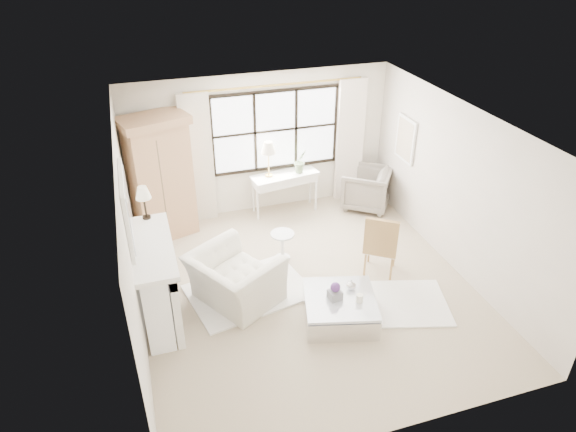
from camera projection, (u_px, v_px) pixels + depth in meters
name	position (u px, v px, depth m)	size (l,w,h in m)	color
floor	(307.00, 288.00, 8.08)	(5.50, 5.50, 0.00)	#BCA88C
ceiling	(311.00, 125.00, 6.72)	(5.50, 5.50, 0.00)	white
wall_back	(260.00, 144.00, 9.66)	(5.00, 5.00, 0.00)	white
wall_front	(401.00, 345.00, 5.13)	(5.00, 5.00, 0.00)	beige
wall_left	(130.00, 242.00, 6.75)	(5.50, 5.50, 0.00)	beige
wall_right	(459.00, 190.00, 8.05)	(5.50, 5.50, 0.00)	beige
window_pane	(276.00, 130.00, 9.60)	(2.40, 0.02, 1.50)	white
window_frame	(276.00, 130.00, 9.59)	(2.50, 0.04, 1.50)	black
curtain_rod	(276.00, 85.00, 9.11)	(0.04, 0.04, 3.30)	#A8863A
curtain_left	(198.00, 160.00, 9.33)	(0.55, 0.10, 2.47)	beige
curtain_right	(350.00, 141.00, 10.11)	(0.55, 0.10, 2.47)	white
fireplace	(155.00, 282.00, 7.16)	(0.58, 1.66, 1.26)	white
mirror_frame	(127.00, 210.00, 6.51)	(0.05, 1.15, 0.95)	white
mirror_glass	(129.00, 209.00, 6.52)	(0.02, 1.00, 0.80)	silver
art_frame	(406.00, 139.00, 9.34)	(0.04, 0.62, 0.82)	white
art_canvas	(405.00, 139.00, 9.33)	(0.01, 0.52, 0.72)	beige
mantel_lamp	(143.00, 194.00, 7.27)	(0.22, 0.22, 0.51)	black
armoire	(160.00, 177.00, 8.92)	(1.28, 1.00, 2.24)	tan
console_table	(285.00, 193.00, 10.01)	(1.35, 0.64, 0.80)	white
console_lamp	(268.00, 149.00, 9.46)	(0.28, 0.28, 0.69)	#B08B3D
orchid_plant	(300.00, 161.00, 9.77)	(0.25, 0.20, 0.46)	#637B52
side_table	(282.00, 242.00, 8.61)	(0.40, 0.40, 0.51)	silver
rug_left	(249.00, 291.00, 7.99)	(1.78, 1.26, 0.03)	white
rug_right	(399.00, 303.00, 7.74)	(1.44, 1.08, 0.03)	white
club_armchair	(235.00, 279.00, 7.63)	(1.23, 1.07, 0.80)	silver
wingback_chair	(366.00, 188.00, 10.16)	(0.86, 0.89, 0.81)	gray
french_chair	(380.00, 256.00, 8.30)	(0.67, 0.67, 1.08)	#AA7F47
coffee_table	(340.00, 309.00, 7.38)	(1.22, 1.22, 0.38)	silver
planter_box	(335.00, 295.00, 7.23)	(0.17, 0.17, 0.13)	gray
planter_flowers	(335.00, 287.00, 7.16)	(0.14, 0.14, 0.14)	#572E73
pillar_candle	(360.00, 298.00, 7.18)	(0.10, 0.10, 0.12)	white
coffee_vase	(351.00, 285.00, 7.42)	(0.14, 0.14, 0.15)	silver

